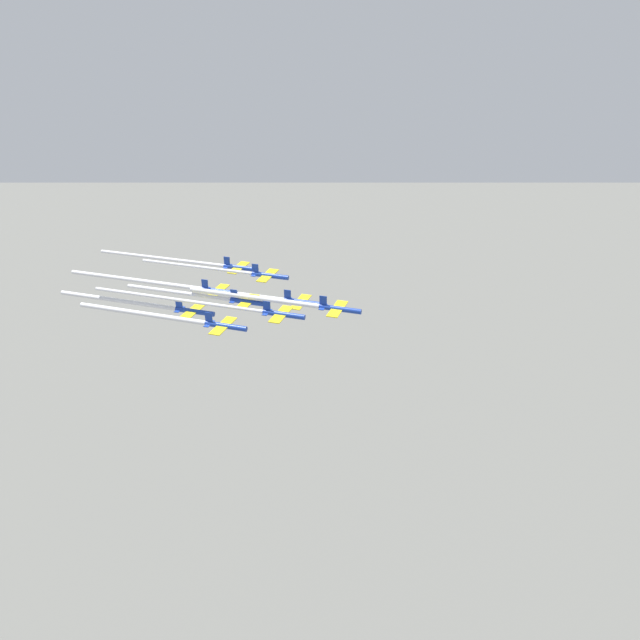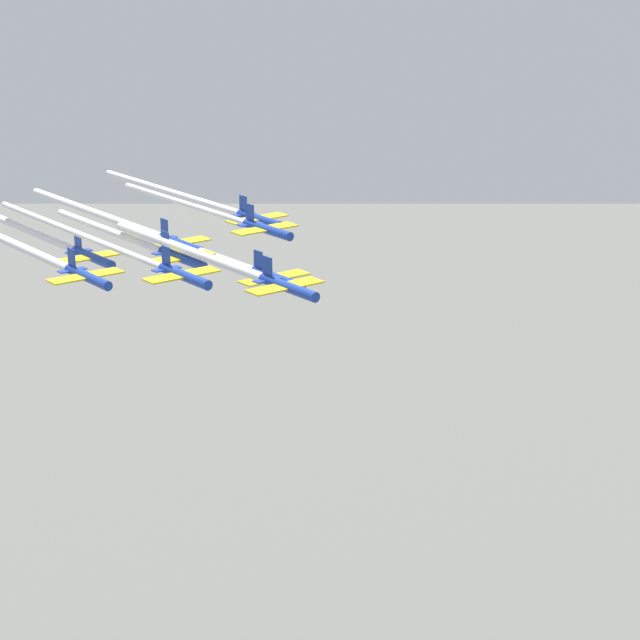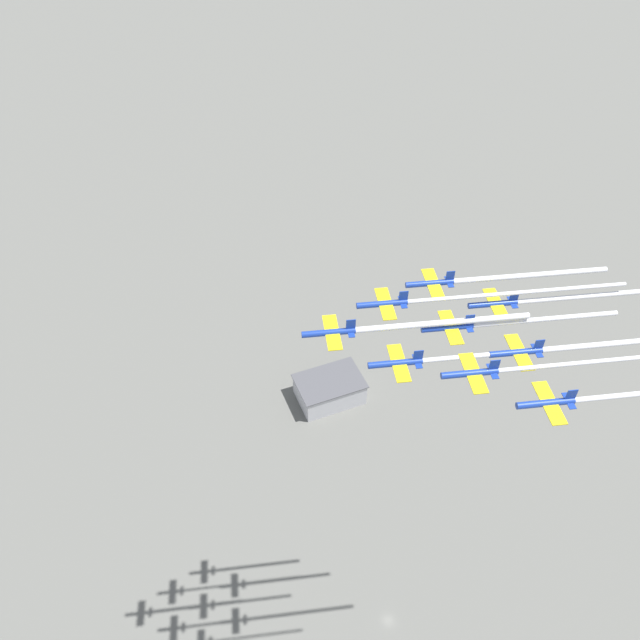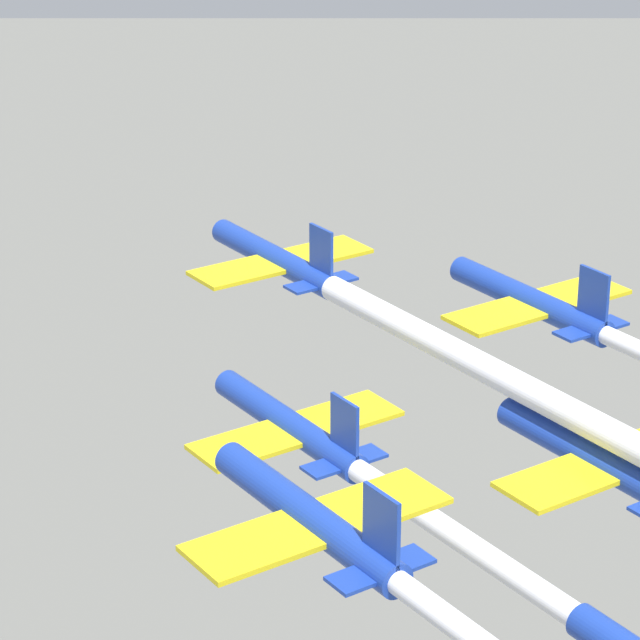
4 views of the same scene
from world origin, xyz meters
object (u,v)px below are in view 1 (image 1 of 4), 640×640
(jet_0, at_px, (338,309))
(jet_1, at_px, (302,302))
(jet_6, at_px, (240,268))
(jet_7, at_px, (218,291))
(jet_2, at_px, (282,314))
(jet_3, at_px, (269,275))
(jet_4, at_px, (248,302))
(jet_5, at_px, (224,326))
(jet_8, at_px, (193,311))

(jet_0, distance_m, jet_1, 14.41)
(jet_6, distance_m, jet_7, 14.42)
(jet_6, height_order, jet_7, jet_6)
(jet_2, relative_size, jet_3, 1.00)
(jet_4, relative_size, jet_5, 1.00)
(jet_1, relative_size, jet_6, 1.00)
(jet_2, distance_m, jet_4, 14.20)
(jet_4, distance_m, jet_5, 14.33)
(jet_7, bearing_deg, jet_6, 180.00)
(jet_3, height_order, jet_7, jet_3)
(jet_6, bearing_deg, jet_2, 40.36)
(jet_2, height_order, jet_7, jet_2)
(jet_5, bearing_deg, jet_1, 150.46)
(jet_3, xyz_separation_m, jet_8, (-17.34, -17.59, -3.17))
(jet_5, xyz_separation_m, jet_8, (-9.90, 10.08, -1.05))
(jet_2, distance_m, jet_8, 24.50)
(jet_0, xyz_separation_m, jet_3, (-19.80, 20.16, 0.51))
(jet_0, bearing_deg, jet_7, -101.09)
(jet_1, relative_size, jet_3, 1.00)
(jet_4, distance_m, jet_6, 24.70)
(jet_2, xyz_separation_m, jet_7, (-19.80, 20.16, -2.86))
(jet_0, relative_size, jet_1, 1.00)
(jet_1, bearing_deg, jet_2, 0.00)
(jet_3, bearing_deg, jet_8, -29.54)
(jet_8, bearing_deg, jet_0, 101.09)
(jet_5, height_order, jet_6, jet_6)
(jet_7, bearing_deg, jet_3, 120.47)
(jet_0, distance_m, jet_6, 42.40)
(jet_4, xyz_separation_m, jet_7, (-9.90, 10.08, -1.45))
(jet_6, bearing_deg, jet_8, -0.00)
(jet_5, distance_m, jet_8, 14.17)
(jet_1, bearing_deg, jet_8, -59.53)
(jet_3, relative_size, jet_5, 1.00)
(jet_1, height_order, jet_5, jet_5)
(jet_1, distance_m, jet_2, 14.60)
(jet_7, bearing_deg, jet_8, -0.00)
(jet_3, height_order, jet_4, jet_3)
(jet_2, distance_m, jet_7, 28.40)
(jet_6, relative_size, jet_8, 1.00)
(jet_2, height_order, jet_6, jet_2)
(jet_5, bearing_deg, jet_7, -150.46)
(jet_0, relative_size, jet_4, 1.00)
(jet_0, bearing_deg, jet_3, -120.47)
(jet_6, bearing_deg, jet_0, 59.53)
(jet_5, height_order, jet_7, jet_5)
(jet_1, distance_m, jet_4, 14.20)
(jet_1, distance_m, jet_5, 24.73)
(jet_6, bearing_deg, jet_4, 29.54)
(jet_3, distance_m, jet_7, 14.53)
(jet_1, relative_size, jet_8, 1.00)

